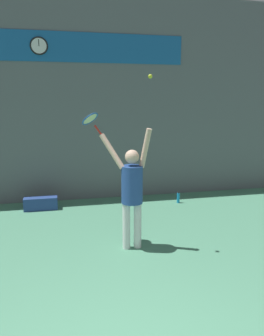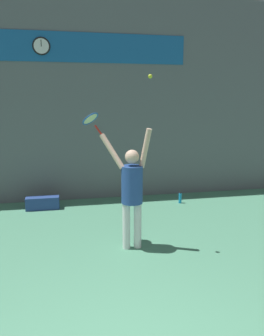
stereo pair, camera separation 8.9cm
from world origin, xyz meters
name	(u,v)px [view 2 (the right image)]	position (x,y,z in m)	size (l,w,h in m)	color
back_wall	(83,100)	(0.00, 6.21, 2.50)	(18.00, 0.10, 5.00)	slate
sponsor_banner	(82,47)	(0.00, 6.15, 3.72)	(5.05, 0.02, 0.68)	#195B9E
scoreboard_clock	(41,46)	(-0.92, 6.13, 3.72)	(0.41, 0.04, 0.41)	white
tennis_player	(132,188)	(0.60, 3.10, 1.07)	(0.85, 0.48, 2.06)	white
tennis_racket	(91,120)	(-0.02, 3.49, 2.18)	(0.39, 0.40, 0.38)	red
tennis_ball	(150,76)	(0.86, 2.98, 2.86)	(0.07, 0.07, 0.07)	#CCDB2D
water_bottle	(180,198)	(2.26, 5.33, 0.13)	(0.07, 0.07, 0.28)	#198CCC
equipment_bag	(43,203)	(-1.04, 5.52, 0.15)	(0.76, 0.25, 0.29)	navy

